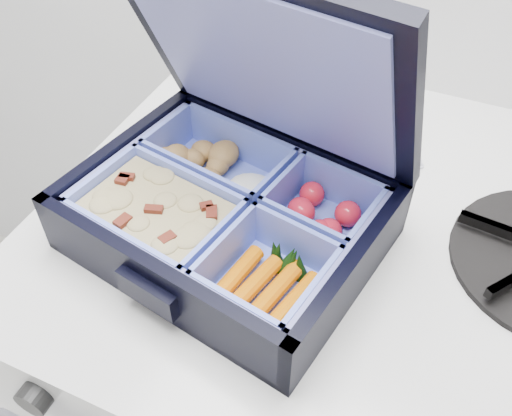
% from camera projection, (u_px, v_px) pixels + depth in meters
% --- Properties ---
extents(stove, '(0.55, 0.55, 0.83)m').
position_uv_depth(stove, '(319.00, 398.00, 0.85)').
color(stove, silver).
rests_on(stove, floor).
extents(bento_box, '(0.29, 0.24, 0.06)m').
position_uv_depth(bento_box, '(228.00, 215.00, 0.50)').
color(bento_box, black).
rests_on(bento_box, stove).
extents(burner_grate_rear, '(0.18, 0.18, 0.02)m').
position_uv_depth(burner_grate_rear, '(246.00, 73.00, 0.70)').
color(burner_grate_rear, black).
rests_on(burner_grate_rear, stove).
extents(fork, '(0.16, 0.11, 0.01)m').
position_uv_depth(fork, '(332.00, 169.00, 0.58)').
color(fork, silver).
rests_on(fork, stove).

